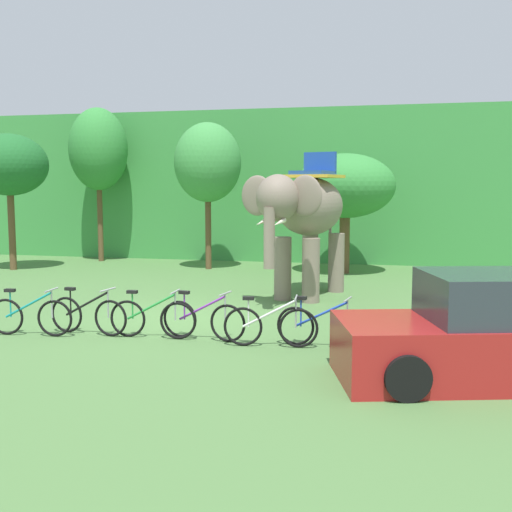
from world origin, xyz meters
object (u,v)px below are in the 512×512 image
object	(u,v)px
elephant	(306,213)
bike_teal	(30,316)
bike_purple	(203,319)
tree_far_right	(98,150)
bike_blue	(322,326)
tree_far_left	(345,186)
tree_center_left	(9,165)
bike_green	(152,318)
bike_white	(270,326)
tree_left	(208,163)
parked_car	(485,337)
bike_black	(88,315)

from	to	relation	value
elephant	bike_teal	size ratio (longest dim) A/B	2.48
bike_purple	elephant	bearing A→B (deg)	76.49
tree_far_right	bike_blue	distance (m)	15.55
tree_far_left	bike_blue	distance (m)	10.23
tree_center_left	bike_blue	distance (m)	14.71
tree_center_left	bike_green	xyz separation A→B (m)	(8.54, -8.23, -3.20)
tree_far_left	bike_white	bearing A→B (deg)	-92.36
bike_teal	tree_left	bearing A→B (deg)	87.92
tree_center_left	elephant	xyz separation A→B (m)	(10.70, -3.20, -1.39)
bike_blue	bike_teal	bearing A→B (deg)	-176.35
bike_white	tree_far_right	bearing A→B (deg)	128.49
elephant	parked_car	distance (m)	7.46
bike_teal	bike_black	distance (m)	1.09
bike_black	bike_blue	size ratio (longest dim) A/B	1.00
elephant	bike_purple	size ratio (longest dim) A/B	2.50
bike_teal	bike_green	size ratio (longest dim) A/B	1.00
bike_teal	bike_white	bearing A→B (deg)	2.57
tree_far_right	parked_car	xyz separation A→B (m)	(12.56, -12.58, -3.61)
elephant	bike_white	bearing A→B (deg)	-88.34
bike_teal	bike_white	size ratio (longest dim) A/B	1.00
tree_far_left	elephant	world-z (taller)	tree_far_left
tree_far_right	bike_white	bearing A→B (deg)	-51.51
tree_far_right	bike_teal	distance (m)	13.02
tree_far_right	bike_teal	size ratio (longest dim) A/B	3.42
bike_green	bike_purple	world-z (taller)	same
tree_far_right	tree_far_left	world-z (taller)	tree_far_right
bike_teal	tree_far_right	bearing A→B (deg)	110.71
tree_far_right	tree_left	bearing A→B (deg)	-15.64
elephant	bike_white	world-z (taller)	elephant
bike_blue	tree_far_left	bearing A→B (deg)	92.86
bike_teal	bike_green	bearing A→B (deg)	8.47
tree_center_left	tree_far_right	bearing A→B (deg)	59.75
tree_far_left	bike_purple	bearing A→B (deg)	-100.10
bike_green	bike_blue	bearing A→B (deg)	0.06
elephant	bike_green	bearing A→B (deg)	-113.28
tree_far_right	bike_green	distance (m)	13.71
elephant	bike_black	distance (m)	6.39
tree_center_left	elephant	distance (m)	11.26
tree_left	bike_white	world-z (taller)	tree_left
tree_center_left	bike_teal	world-z (taller)	tree_center_left
tree_center_left	bike_green	bearing A→B (deg)	-43.92
tree_far_left	bike_black	bearing A→B (deg)	-112.26
tree_left	tree_far_left	distance (m)	4.79
tree_far_right	elephant	bearing A→B (deg)	-34.99
tree_center_left	bike_green	size ratio (longest dim) A/B	2.73
tree_far_right	tree_far_left	xyz separation A→B (m)	(9.49, -1.36, -1.39)
tree_far_left	tree_center_left	bearing A→B (deg)	-171.47
tree_far_right	elephant	world-z (taller)	tree_far_right
elephant	bike_purple	world-z (taller)	elephant
tree_center_left	tree_far_right	distance (m)	3.59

